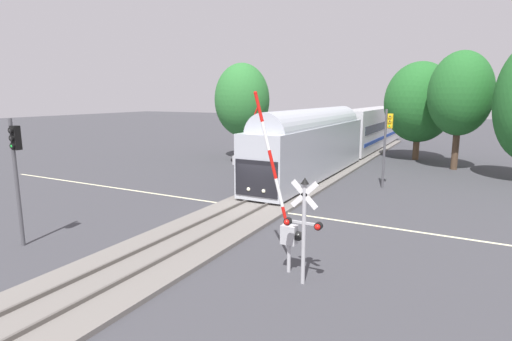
{
  "coord_description": "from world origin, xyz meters",
  "views": [
    {
      "loc": [
        10.8,
        -19.99,
        6.43
      ],
      "look_at": [
        -0.43,
        1.13,
        2.0
      ],
      "focal_mm": 28.39,
      "sensor_mm": 36.0,
      "label": 1
    }
  ],
  "objects_px": {
    "traffic_signal_near_left": "(16,162)",
    "oak_behind_train": "(242,100)",
    "commuter_train": "(348,133)",
    "crossing_signal_mast": "(304,220)",
    "oak_far_right": "(460,94)",
    "crossing_gate_near": "(286,218)",
    "elm_centre_background": "(419,102)",
    "crossing_gate_far": "(239,154)",
    "traffic_signal_far_side": "(387,136)"
  },
  "relations": [
    {
      "from": "traffic_signal_near_left",
      "to": "oak_behind_train",
      "type": "xyz_separation_m",
      "value": [
        -4.32,
        26.5,
        2.28
      ]
    },
    {
      "from": "commuter_train",
      "to": "crossing_signal_mast",
      "type": "relative_size",
      "value": 11.23
    },
    {
      "from": "traffic_signal_near_left",
      "to": "oak_far_right",
      "type": "xyz_separation_m",
      "value": [
        15.63,
        29.33,
        2.89
      ]
    },
    {
      "from": "traffic_signal_near_left",
      "to": "oak_behind_train",
      "type": "relative_size",
      "value": 0.57
    },
    {
      "from": "commuter_train",
      "to": "oak_behind_train",
      "type": "xyz_separation_m",
      "value": [
        -10.24,
        -3.38,
        3.19
      ]
    },
    {
      "from": "oak_behind_train",
      "to": "crossing_signal_mast",
      "type": "bearing_deg",
      "value": -56.03
    },
    {
      "from": "crossing_signal_mast",
      "to": "oak_behind_train",
      "type": "relative_size",
      "value": 0.39
    },
    {
      "from": "traffic_signal_near_left",
      "to": "oak_far_right",
      "type": "relative_size",
      "value": 0.54
    },
    {
      "from": "crossing_signal_mast",
      "to": "crossing_gate_near",
      "type": "bearing_deg",
      "value": 144.45
    },
    {
      "from": "elm_centre_background",
      "to": "oak_behind_train",
      "type": "height_order",
      "value": "elm_centre_background"
    },
    {
      "from": "crossing_gate_far",
      "to": "elm_centre_background",
      "type": "xyz_separation_m",
      "value": [
        11.08,
        16.74,
        3.85
      ]
    },
    {
      "from": "traffic_signal_near_left",
      "to": "crossing_gate_far",
      "type": "bearing_deg",
      "value": 87.18
    },
    {
      "from": "commuter_train",
      "to": "oak_far_right",
      "type": "distance_m",
      "value": 10.45
    },
    {
      "from": "crossing_gate_near",
      "to": "traffic_signal_near_left",
      "type": "bearing_deg",
      "value": -164.89
    },
    {
      "from": "elm_centre_background",
      "to": "traffic_signal_far_side",
      "type": "bearing_deg",
      "value": -91.09
    },
    {
      "from": "commuter_train",
      "to": "oak_behind_train",
      "type": "height_order",
      "value": "oak_behind_train"
    },
    {
      "from": "commuter_train",
      "to": "traffic_signal_far_side",
      "type": "height_order",
      "value": "traffic_signal_far_side"
    },
    {
      "from": "traffic_signal_far_side",
      "to": "traffic_signal_near_left",
      "type": "relative_size",
      "value": 1.0
    },
    {
      "from": "traffic_signal_near_left",
      "to": "oak_far_right",
      "type": "bearing_deg",
      "value": 61.94
    },
    {
      "from": "crossing_signal_mast",
      "to": "crossing_gate_far",
      "type": "relative_size",
      "value": 0.64
    },
    {
      "from": "crossing_gate_far",
      "to": "oak_behind_train",
      "type": "height_order",
      "value": "oak_behind_train"
    },
    {
      "from": "crossing_signal_mast",
      "to": "crossing_gate_far",
      "type": "xyz_separation_m",
      "value": [
        -11.14,
        14.66,
        -0.37
      ]
    },
    {
      "from": "traffic_signal_far_side",
      "to": "elm_centre_background",
      "type": "height_order",
      "value": "elm_centre_background"
    },
    {
      "from": "traffic_signal_far_side",
      "to": "oak_behind_train",
      "type": "relative_size",
      "value": 0.57
    },
    {
      "from": "traffic_signal_near_left",
      "to": "commuter_train",
      "type": "bearing_deg",
      "value": 78.81
    },
    {
      "from": "traffic_signal_far_side",
      "to": "crossing_gate_near",
      "type": "bearing_deg",
      "value": -92.16
    },
    {
      "from": "traffic_signal_far_side",
      "to": "traffic_signal_near_left",
      "type": "distance_m",
      "value": 22.11
    },
    {
      "from": "crossing_gate_near",
      "to": "crossing_signal_mast",
      "type": "height_order",
      "value": "crossing_gate_near"
    },
    {
      "from": "traffic_signal_near_left",
      "to": "oak_far_right",
      "type": "height_order",
      "value": "oak_far_right"
    },
    {
      "from": "commuter_train",
      "to": "crossing_gate_near",
      "type": "height_order",
      "value": "crossing_gate_near"
    },
    {
      "from": "crossing_signal_mast",
      "to": "oak_behind_train",
      "type": "xyz_separation_m",
      "value": [
        -16.3,
        24.19,
        3.68
      ]
    },
    {
      "from": "traffic_signal_near_left",
      "to": "elm_centre_background",
      "type": "bearing_deg",
      "value": 70.53
    },
    {
      "from": "traffic_signal_far_side",
      "to": "oak_far_right",
      "type": "height_order",
      "value": "oak_far_right"
    },
    {
      "from": "crossing_gate_near",
      "to": "traffic_signal_near_left",
      "type": "distance_m",
      "value": 11.55
    },
    {
      "from": "commuter_train",
      "to": "traffic_signal_far_side",
      "type": "distance_m",
      "value": 12.51
    },
    {
      "from": "elm_centre_background",
      "to": "commuter_train",
      "type": "bearing_deg",
      "value": -147.49
    },
    {
      "from": "traffic_signal_far_side",
      "to": "oak_far_right",
      "type": "xyz_separation_m",
      "value": [
        4.0,
        10.54,
        2.89
      ]
    },
    {
      "from": "crossing_gate_far",
      "to": "traffic_signal_near_left",
      "type": "height_order",
      "value": "crossing_gate_far"
    },
    {
      "from": "commuter_train",
      "to": "oak_far_right",
      "type": "height_order",
      "value": "oak_far_right"
    },
    {
      "from": "crossing_gate_near",
      "to": "oak_far_right",
      "type": "distance_m",
      "value": 27.13
    },
    {
      "from": "crossing_gate_near",
      "to": "traffic_signal_near_left",
      "type": "height_order",
      "value": "crossing_gate_near"
    },
    {
      "from": "traffic_signal_far_side",
      "to": "traffic_signal_near_left",
      "type": "height_order",
      "value": "traffic_signal_far_side"
    },
    {
      "from": "oak_far_right",
      "to": "traffic_signal_far_side",
      "type": "bearing_deg",
      "value": -110.78
    },
    {
      "from": "oak_far_right",
      "to": "crossing_gate_near",
      "type": "bearing_deg",
      "value": -99.89
    },
    {
      "from": "elm_centre_background",
      "to": "oak_behind_train",
      "type": "bearing_deg",
      "value": -156.08
    },
    {
      "from": "crossing_gate_far",
      "to": "traffic_signal_near_left",
      "type": "bearing_deg",
      "value": -92.82
    },
    {
      "from": "crossing_gate_far",
      "to": "oak_behind_train",
      "type": "bearing_deg",
      "value": 118.43
    },
    {
      "from": "traffic_signal_near_left",
      "to": "elm_centre_background",
      "type": "xyz_separation_m",
      "value": [
        11.92,
        33.71,
        2.08
      ]
    },
    {
      "from": "crossing_gate_far",
      "to": "elm_centre_background",
      "type": "relative_size",
      "value": 0.6
    },
    {
      "from": "oak_far_right",
      "to": "crossing_signal_mast",
      "type": "bearing_deg",
      "value": -97.71
    }
  ]
}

